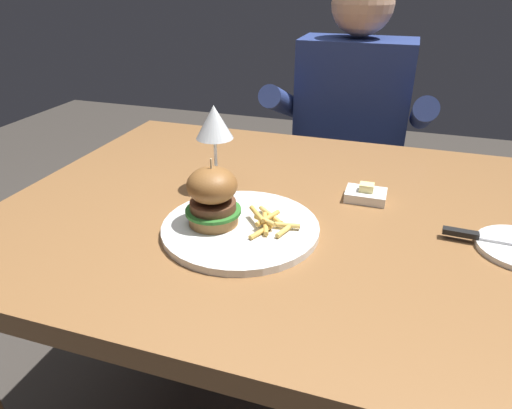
{
  "coord_description": "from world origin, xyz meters",
  "views": [
    {
      "loc": [
        0.19,
        -0.8,
        1.17
      ],
      "look_at": [
        -0.04,
        -0.1,
        0.78
      ],
      "focal_mm": 32.0,
      "sensor_mm": 36.0,
      "label": 1
    }
  ],
  "objects_px": {
    "burger_sandwich": "(213,196)",
    "table_knife": "(491,239)",
    "butter_dish": "(366,194)",
    "main_plate": "(241,228)",
    "diner_person": "(347,163)",
    "wine_glass": "(214,125)"
  },
  "relations": [
    {
      "from": "main_plate",
      "to": "diner_person",
      "type": "bearing_deg",
      "value": 83.79
    },
    {
      "from": "burger_sandwich",
      "to": "wine_glass",
      "type": "relative_size",
      "value": 0.68
    },
    {
      "from": "butter_dish",
      "to": "burger_sandwich",
      "type": "bearing_deg",
      "value": -140.08
    },
    {
      "from": "diner_person",
      "to": "main_plate",
      "type": "bearing_deg",
      "value": -96.21
    },
    {
      "from": "table_knife",
      "to": "butter_dish",
      "type": "relative_size",
      "value": 2.39
    },
    {
      "from": "butter_dish",
      "to": "diner_person",
      "type": "relative_size",
      "value": 0.07
    },
    {
      "from": "burger_sandwich",
      "to": "diner_person",
      "type": "bearing_deg",
      "value": 80.57
    },
    {
      "from": "burger_sandwich",
      "to": "main_plate",
      "type": "bearing_deg",
      "value": 8.64
    },
    {
      "from": "main_plate",
      "to": "wine_glass",
      "type": "xyz_separation_m",
      "value": [
        -0.11,
        0.16,
        0.14
      ]
    },
    {
      "from": "wine_glass",
      "to": "diner_person",
      "type": "distance_m",
      "value": 0.78
    },
    {
      "from": "main_plate",
      "to": "wine_glass",
      "type": "bearing_deg",
      "value": 125.3
    },
    {
      "from": "burger_sandwich",
      "to": "butter_dish",
      "type": "relative_size",
      "value": 1.52
    },
    {
      "from": "burger_sandwich",
      "to": "table_knife",
      "type": "bearing_deg",
      "value": 11.49
    },
    {
      "from": "butter_dish",
      "to": "diner_person",
      "type": "xyz_separation_m",
      "value": [
        -0.11,
        0.64,
        -0.19
      ]
    },
    {
      "from": "wine_glass",
      "to": "table_knife",
      "type": "xyz_separation_m",
      "value": [
        0.54,
        -0.07,
        -0.13
      ]
    },
    {
      "from": "main_plate",
      "to": "butter_dish",
      "type": "distance_m",
      "value": 0.29
    },
    {
      "from": "main_plate",
      "to": "burger_sandwich",
      "type": "bearing_deg",
      "value": -171.36
    },
    {
      "from": "wine_glass",
      "to": "burger_sandwich",
      "type": "bearing_deg",
      "value": -69.18
    },
    {
      "from": "table_knife",
      "to": "butter_dish",
      "type": "xyz_separation_m",
      "value": [
        -0.23,
        0.11,
        -0.0
      ]
    },
    {
      "from": "main_plate",
      "to": "table_knife",
      "type": "height_order",
      "value": "table_knife"
    },
    {
      "from": "burger_sandwich",
      "to": "butter_dish",
      "type": "distance_m",
      "value": 0.34
    },
    {
      "from": "main_plate",
      "to": "burger_sandwich",
      "type": "xyz_separation_m",
      "value": [
        -0.05,
        -0.01,
        0.06
      ]
    }
  ]
}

